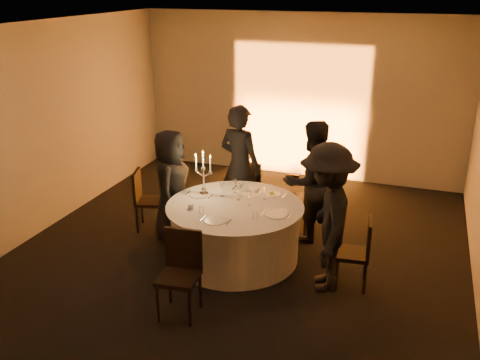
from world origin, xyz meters
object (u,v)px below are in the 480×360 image
(chair_back_left, at_px, (252,184))
(guest_left, at_px, (171,186))
(chair_right, at_px, (359,249))
(guest_back_left, at_px, (240,166))
(coffee_cup, at_px, (191,207))
(chair_back_right, at_px, (316,195))
(guest_back_right, at_px, (311,182))
(banquet_table, at_px, (235,232))
(chair_front, at_px, (181,268))
(candelabra, at_px, (204,179))
(guest_right, at_px, (327,218))
(chair_left, at_px, (145,197))

(chair_back_left, bearing_deg, guest_left, 63.72)
(chair_right, height_order, guest_back_left, guest_back_left)
(chair_right, relative_size, coffee_cup, 8.09)
(chair_back_right, xyz_separation_m, guest_back_right, (-0.03, -0.26, 0.30))
(guest_left, relative_size, guest_back_left, 0.87)
(banquet_table, xyz_separation_m, chair_back_left, (-0.23, 1.42, 0.13))
(guest_back_right, distance_m, coffee_cup, 1.77)
(chair_front, relative_size, candelabra, 1.55)
(chair_right, relative_size, guest_back_left, 0.48)
(chair_right, bearing_deg, guest_right, -75.75)
(guest_left, bearing_deg, chair_front, -164.65)
(banquet_table, bearing_deg, guest_back_right, 48.42)
(chair_back_right, height_order, guest_back_left, guest_back_left)
(guest_left, relative_size, candelabra, 2.59)
(chair_left, height_order, chair_right, chair_left)
(banquet_table, relative_size, guest_left, 1.11)
(chair_right, distance_m, guest_back_right, 1.41)
(chair_back_right, xyz_separation_m, chair_front, (-0.98, -2.51, -0.03))
(banquet_table, distance_m, guest_back_right, 1.31)
(chair_back_left, distance_m, chair_front, 2.76)
(chair_left, bearing_deg, coffee_cup, -140.09)
(chair_right, height_order, candelabra, candelabra)
(guest_back_left, bearing_deg, guest_left, 63.60)
(guest_back_left, bearing_deg, guest_right, 154.84)
(chair_back_right, distance_m, guest_back_right, 0.40)
(chair_right, height_order, guest_back_right, guest_back_right)
(chair_front, height_order, guest_left, guest_left)
(chair_back_right, bearing_deg, guest_right, 73.53)
(coffee_cup, xyz_separation_m, candelabra, (-0.04, 0.51, 0.19))
(chair_left, relative_size, guest_back_left, 0.49)
(guest_left, xyz_separation_m, guest_back_left, (0.74, 0.80, 0.12))
(chair_back_left, height_order, candelabra, candelabra)
(chair_back_right, relative_size, guest_right, 0.56)
(banquet_table, distance_m, guest_left, 1.15)
(guest_back_left, bearing_deg, chair_right, 163.88)
(guest_right, bearing_deg, guest_back_left, -144.97)
(chair_left, relative_size, chair_front, 0.94)
(banquet_table, xyz_separation_m, guest_back_right, (0.81, 0.91, 0.49))
(guest_back_left, distance_m, guest_right, 2.07)
(chair_left, relative_size, candelabra, 1.46)
(chair_front, xyz_separation_m, guest_back_right, (0.96, 2.25, 0.33))
(banquet_table, height_order, candelabra, candelabra)
(guest_back_right, bearing_deg, chair_back_left, -67.74)
(guest_left, xyz_separation_m, candelabra, (0.51, -0.04, 0.18))
(guest_back_right, relative_size, candelabra, 2.80)
(guest_back_left, distance_m, guest_back_right, 1.12)
(banquet_table, relative_size, guest_right, 0.99)
(guest_back_left, distance_m, candelabra, 0.87)
(guest_left, bearing_deg, candelabra, -107.92)
(banquet_table, bearing_deg, chair_back_left, 99.35)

